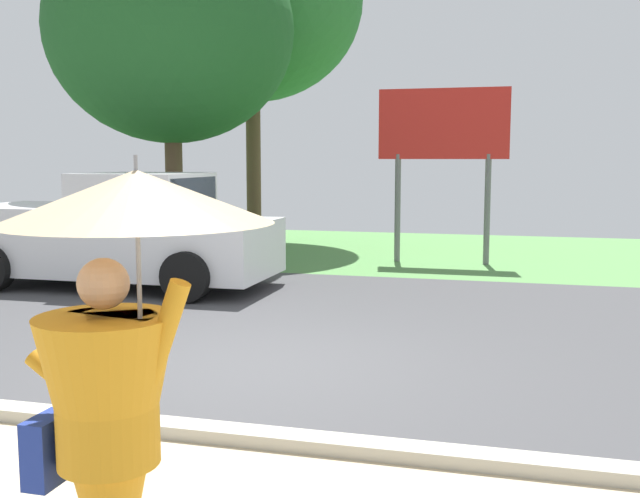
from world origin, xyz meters
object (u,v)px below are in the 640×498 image
at_px(roadside_billboard, 443,137).
at_px(tree_center_back, 171,31).
at_px(monk_pedestrian, 117,384).
at_px(tree_left_far, 252,0).

bearing_deg(roadside_billboard, tree_center_back, -170.15).
bearing_deg(roadside_billboard, monk_pedestrian, -90.53).
height_order(roadside_billboard, tree_left_far, tree_left_far).
height_order(roadside_billboard, tree_center_back, tree_center_back).
xyz_separation_m(roadside_billboard, tree_center_back, (-5.44, -0.94, 2.14)).
height_order(monk_pedestrian, roadside_billboard, roadside_billboard).
distance_m(roadside_billboard, tree_center_back, 5.92).
relative_size(monk_pedestrian, tree_left_far, 0.25).
bearing_deg(tree_left_far, roadside_billboard, -25.39).
relative_size(monk_pedestrian, tree_center_back, 0.31).
height_order(monk_pedestrian, tree_center_back, tree_center_back).
distance_m(monk_pedestrian, roadside_billboard, 12.50).
xyz_separation_m(monk_pedestrian, tree_center_back, (-5.33, 11.48, 3.53)).
distance_m(tree_left_far, tree_center_back, 3.52).
bearing_deg(tree_left_far, tree_center_back, -99.83).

